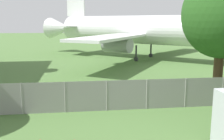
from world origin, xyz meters
TOP-DOWN VIEW (x-y plane):
  - perimeter_fence at (-0.00, 10.60)m, footprint 56.07×0.07m
  - airplane at (6.06, 31.45)m, footprint 32.86×28.51m
  - tree_behind_benches at (5.70, 12.41)m, footprint 5.54×5.54m

SIDE VIEW (x-z plane):
  - perimeter_fence at x=0.00m, z-range 0.00..1.92m
  - airplane at x=6.06m, z-range -1.99..10.37m
  - tree_behind_benches at x=5.70m, z-range 1.41..10.41m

